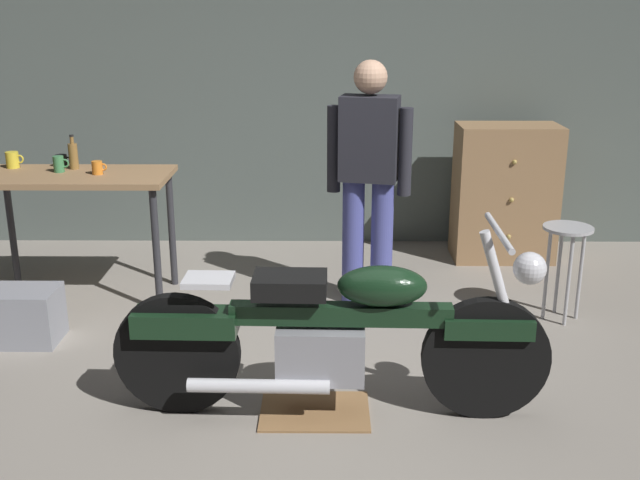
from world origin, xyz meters
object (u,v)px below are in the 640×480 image
object	(u,v)px
storage_bin	(23,316)
mug_green_speckled	(59,164)
motorcycle	(334,333)
shop_stool	(566,247)
mug_orange_travel	(98,168)
mug_yellow_tall	(13,160)
mug_black_matte	(62,161)
person_standing	(369,173)
wooden_dresser	(505,193)
bottle	(73,155)

from	to	relation	value
storage_bin	mug_green_speckled	distance (m)	1.13
motorcycle	shop_stool	bearing A→B (deg)	40.55
motorcycle	mug_orange_travel	size ratio (longest dim) A/B	21.21
mug_yellow_tall	mug_black_matte	bearing A→B (deg)	8.42
person_standing	wooden_dresser	xyz separation A→B (m)	(1.16, 0.99, -0.38)
mug_green_speckled	bottle	xyz separation A→B (m)	(0.07, 0.10, 0.04)
wooden_dresser	bottle	xyz separation A→B (m)	(-3.22, -0.74, 0.45)
wooden_dresser	storage_bin	bearing A→B (deg)	-153.64
bottle	mug_yellow_tall	bearing A→B (deg)	175.86
storage_bin	mug_yellow_tall	size ratio (longest dim) A/B	3.49
mug_black_matte	storage_bin	bearing A→B (deg)	-89.36
mug_yellow_tall	bottle	distance (m)	0.45
mug_black_matte	mug_orange_travel	distance (m)	0.42
mug_green_speckled	wooden_dresser	bearing A→B (deg)	14.36
mug_orange_travel	person_standing	bearing A→B (deg)	-2.42
person_standing	bottle	world-z (taller)	person_standing
motorcycle	storage_bin	distance (m)	2.12
mug_yellow_tall	mug_green_speckled	bearing A→B (deg)	-19.93
mug_orange_travel	shop_stool	bearing A→B (deg)	-6.56
mug_black_matte	mug_green_speckled	bearing A→B (deg)	-76.13
mug_black_matte	wooden_dresser	bearing A→B (deg)	11.16
shop_stool	bottle	xyz separation A→B (m)	(-3.33, 0.53, 0.50)
mug_green_speckled	mug_yellow_tall	bearing A→B (deg)	160.07
person_standing	mug_black_matte	xyz separation A→B (m)	(-2.17, 0.33, 0.02)
motorcycle	person_standing	xyz separation A→B (m)	(0.25, 1.51, 0.48)
wooden_dresser	shop_stool	bearing A→B (deg)	-84.76
storage_bin	shop_stool	bearing A→B (deg)	6.27
person_standing	bottle	size ratio (longest dim) A/B	6.93
wooden_dresser	person_standing	bearing A→B (deg)	-139.64
person_standing	mug_green_speckled	world-z (taller)	person_standing
mug_orange_travel	bottle	xyz separation A→B (m)	(-0.22, 0.17, 0.05)
bottle	wooden_dresser	bearing A→B (deg)	12.92
motorcycle	mug_black_matte	xyz separation A→B (m)	(-1.93, 1.84, 0.49)
shop_stool	mug_orange_travel	size ratio (longest dim) A/B	6.20
storage_bin	mug_yellow_tall	world-z (taller)	mug_yellow_tall
shop_stool	mug_green_speckled	distance (m)	3.46
mug_yellow_tall	mug_green_speckled	size ratio (longest dim) A/B	1.13
person_standing	shop_stool	bearing A→B (deg)	179.96
motorcycle	mug_green_speckled	distance (m)	2.56
motorcycle	mug_yellow_tall	xyz separation A→B (m)	(-2.25, 1.79, 0.51)
mug_green_speckled	motorcycle	bearing A→B (deg)	-41.43
person_standing	mug_yellow_tall	size ratio (longest dim) A/B	13.24
shop_stool	wooden_dresser	size ratio (longest dim) A/B	0.58
person_standing	wooden_dresser	bearing A→B (deg)	-127.27
storage_bin	person_standing	bearing A→B (deg)	16.96
motorcycle	person_standing	world-z (taller)	person_standing
storage_bin	mug_yellow_tall	distance (m)	1.27
motorcycle	wooden_dresser	size ratio (longest dim) A/B	1.99
mug_yellow_tall	mug_green_speckled	world-z (taller)	mug_yellow_tall
shop_stool	mug_yellow_tall	size ratio (longest dim) A/B	5.07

